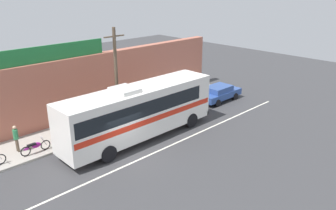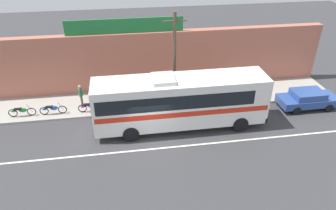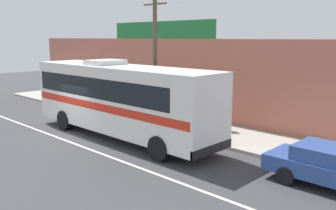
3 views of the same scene
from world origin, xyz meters
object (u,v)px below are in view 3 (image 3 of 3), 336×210
object	(u,v)px
pedestrian_by_curb	(224,111)
motorcycle_orange	(58,96)
parked_car	(334,166)
utility_pole	(155,59)
motorcycle_green	(94,104)
intercity_bus	(119,96)
pedestrian_far_right	(132,97)
motorcycle_purple	(73,99)
pedestrian_far_left	(99,92)

from	to	relation	value
pedestrian_by_curb	motorcycle_orange	bearing A→B (deg)	-173.67
parked_car	motorcycle_orange	distance (m)	20.76
utility_pole	pedestrian_by_curb	distance (m)	4.52
motorcycle_orange	motorcycle_green	bearing A→B (deg)	-1.29
intercity_bus	pedestrian_far_right	bearing A→B (deg)	132.95
motorcycle_purple	pedestrian_far_right	xyz separation A→B (m)	(5.00, 1.26, 0.59)
motorcycle_green	pedestrian_far_left	world-z (taller)	pedestrian_far_left
pedestrian_far_right	pedestrian_by_curb	bearing A→B (deg)	2.77
pedestrian_far_right	pedestrian_far_left	bearing A→B (deg)	-172.78
motorcycle_green	motorcycle_orange	bearing A→B (deg)	178.71
pedestrian_far_left	pedestrian_by_curb	distance (m)	9.95
intercity_bus	parked_car	xyz separation A→B (m)	(9.89, 0.98, -1.33)
parked_car	utility_pole	world-z (taller)	utility_pole
parked_car	motorcycle_orange	size ratio (longest dim) A/B	2.30
intercity_bus	motorcycle_green	xyz separation A→B (m)	(-6.01, 2.61, -1.50)
parked_car	utility_pole	bearing A→B (deg)	171.79
utility_pole	motorcycle_purple	size ratio (longest dim) A/B	3.72
utility_pole	motorcycle_orange	world-z (taller)	utility_pole
utility_pole	pedestrian_by_curb	size ratio (longest dim) A/B	4.03
motorcycle_orange	pedestrian_by_curb	world-z (taller)	pedestrian_by_curb
pedestrian_by_curb	utility_pole	bearing A→B (deg)	-149.24
pedestrian_by_curb	pedestrian_far_left	bearing A→B (deg)	-175.87
intercity_bus	pedestrian_far_left	world-z (taller)	intercity_bus
motorcycle_green	parked_car	bearing A→B (deg)	-5.88
parked_car	pedestrian_far_left	world-z (taller)	pedestrian_far_left
parked_car	motorcycle_purple	bearing A→B (deg)	174.76
parked_car	utility_pole	xyz separation A→B (m)	(-9.83, 1.42, 3.04)
motorcycle_green	pedestrian_far_right	bearing A→B (deg)	29.60
intercity_bus	pedestrian_by_curb	xyz separation A→B (m)	(3.22, 4.28, -0.91)
intercity_bus	motorcycle_green	bearing A→B (deg)	156.50
intercity_bus	motorcycle_orange	world-z (taller)	intercity_bus
parked_car	pedestrian_by_curb	xyz separation A→B (m)	(-6.67, 3.30, 0.42)
motorcycle_orange	pedestrian_by_curb	bearing A→B (deg)	6.33
pedestrian_far_left	pedestrian_by_curb	xyz separation A→B (m)	(9.92, 0.72, 0.02)
parked_car	motorcycle_green	xyz separation A→B (m)	(-15.90, 1.64, -0.17)
intercity_bus	pedestrian_far_left	bearing A→B (deg)	152.03
utility_pole	motorcycle_purple	world-z (taller)	utility_pole
motorcycle_purple	pedestrian_far_right	world-z (taller)	pedestrian_far_right
motorcycle_purple	motorcycle_green	bearing A→B (deg)	-1.39
intercity_bus	pedestrian_by_curb	world-z (taller)	intercity_bus
utility_pole	pedestrian_far_left	size ratio (longest dim) A/B	4.09
intercity_bus	motorcycle_purple	xyz separation A→B (m)	(-8.67, 2.68, -1.50)
utility_pole	pedestrian_far_right	xyz separation A→B (m)	(-3.73, 1.55, -2.63)
motorcycle_orange	pedestrian_far_left	xyz separation A→B (m)	(4.09, 0.84, 0.58)
motorcycle_purple	pedestrian_far_left	world-z (taller)	pedestrian_far_left
pedestrian_far_right	parked_car	bearing A→B (deg)	-12.34
motorcycle_purple	pedestrian_far_left	distance (m)	2.23
utility_pole	pedestrian_far_right	world-z (taller)	utility_pole
motorcycle_purple	pedestrian_far_right	distance (m)	5.19
pedestrian_by_curb	parked_car	bearing A→B (deg)	-26.32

